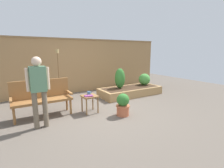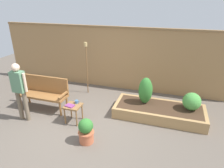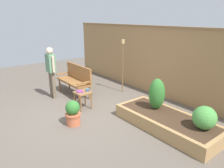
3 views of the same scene
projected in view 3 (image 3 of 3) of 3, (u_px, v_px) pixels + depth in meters
name	position (u px, v px, depth m)	size (l,w,h in m)	color
ground_plane	(85.00, 113.00, 5.54)	(14.00, 14.00, 0.00)	#60564C
fence_back	(154.00, 60.00, 6.74)	(8.40, 0.14, 2.16)	#A37A4C
garden_bench	(76.00, 78.00, 6.80)	(1.44, 0.48, 0.94)	#936033
side_table	(83.00, 95.00, 5.73)	(0.40, 0.40, 0.48)	olive
cup_on_table	(88.00, 90.00, 5.74)	(0.13, 0.10, 0.08)	teal
book_on_table	(80.00, 91.00, 5.70)	(0.22, 0.16, 0.03)	#7F3875
potted_boxwood	(73.00, 113.00, 4.89)	(0.36, 0.36, 0.59)	#C66642
raised_planter_bed	(167.00, 122.00, 4.78)	(2.40, 1.00, 0.30)	#AD8451
shrub_near_bench	(157.00, 94.00, 5.00)	(0.38, 0.38, 0.75)	brown
shrub_far_corner	(204.00, 118.00, 4.13)	(0.47, 0.47, 0.47)	brown
tiki_torch	(123.00, 57.00, 6.79)	(0.10, 0.10, 1.73)	brown
person_by_bench	(51.00, 68.00, 6.36)	(0.47, 0.20, 1.56)	#70604C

